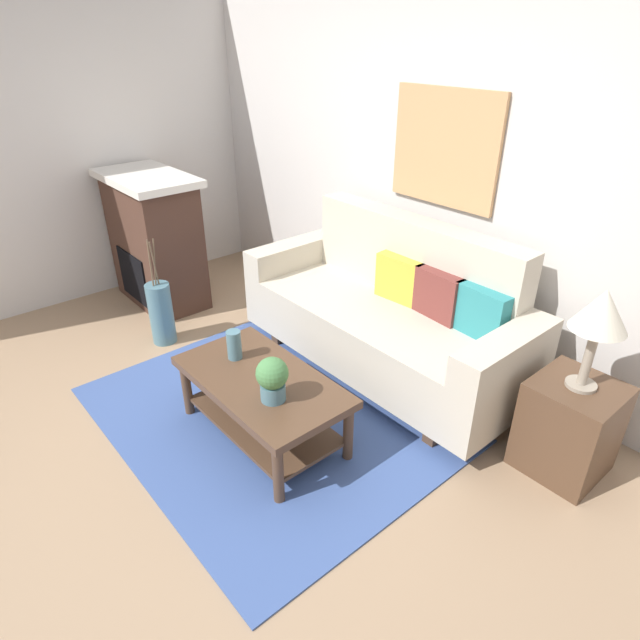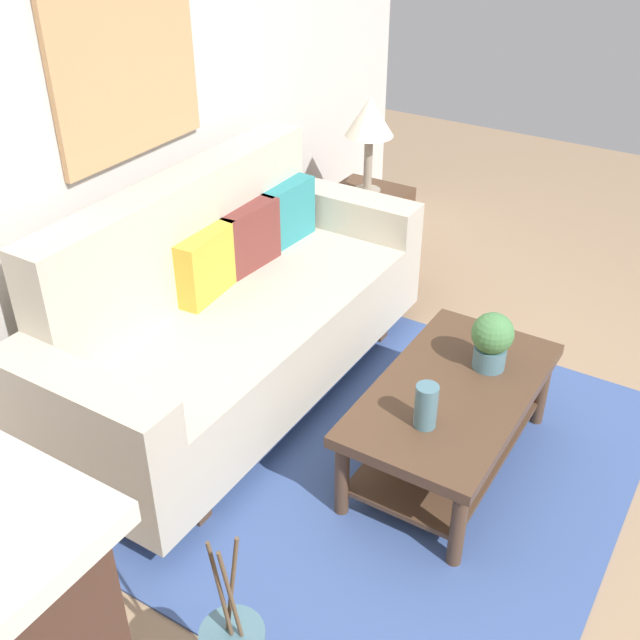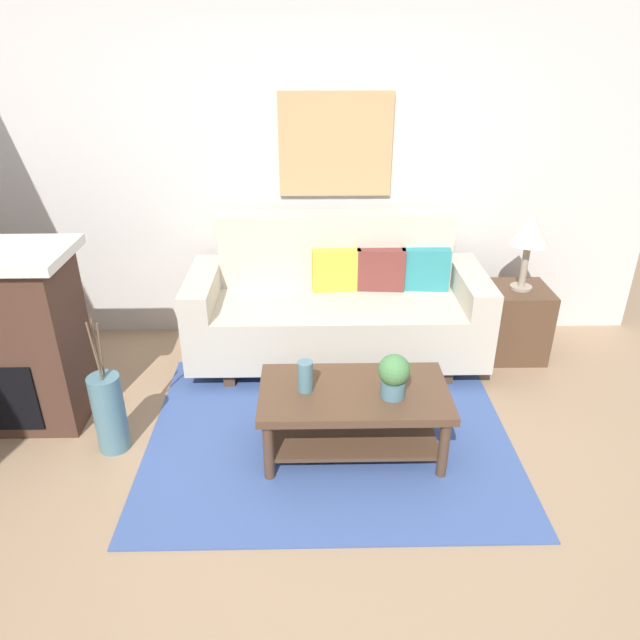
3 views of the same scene
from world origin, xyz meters
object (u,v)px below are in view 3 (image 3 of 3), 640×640
(potted_plant_tabletop, at_px, (394,375))
(side_table, at_px, (515,322))
(table_lamp, at_px, (530,233))
(framed_painting, at_px, (336,145))
(fireplace, at_px, (2,338))
(couch, at_px, (337,307))
(throw_pillow_maroon, at_px, (381,269))
(tabletop_vase, at_px, (305,376))
(throw_pillow_mustard, at_px, (336,270))
(floor_vase, at_px, (109,413))
(throw_pillow_teal, at_px, (425,269))
(coffee_table, at_px, (354,406))

(potted_plant_tabletop, relative_size, side_table, 0.47)
(table_lamp, xyz_separation_m, framed_painting, (-1.38, 0.44, 0.54))
(fireplace, bearing_deg, potted_plant_tabletop, -10.85)
(table_lamp, bearing_deg, fireplace, -167.78)
(couch, bearing_deg, side_table, 0.95)
(throw_pillow_maroon, distance_m, tabletop_vase, 1.38)
(tabletop_vase, height_order, table_lamp, table_lamp)
(throw_pillow_mustard, height_order, floor_vase, throw_pillow_mustard)
(throw_pillow_mustard, bearing_deg, floor_vase, -139.45)
(couch, distance_m, throw_pillow_teal, 0.72)
(framed_painting, bearing_deg, couch, -90.00)
(couch, distance_m, potted_plant_tabletop, 1.23)
(side_table, height_order, floor_vase, side_table)
(table_lamp, bearing_deg, tabletop_vase, -144.68)
(fireplace, bearing_deg, throw_pillow_maroon, 19.35)
(potted_plant_tabletop, bearing_deg, throw_pillow_maroon, 86.99)
(throw_pillow_mustard, height_order, throw_pillow_teal, same)
(potted_plant_tabletop, height_order, fireplace, fireplace)
(coffee_table, xyz_separation_m, tabletop_vase, (-0.28, 0.00, 0.21))
(throw_pillow_teal, distance_m, potted_plant_tabletop, 1.38)
(coffee_table, distance_m, fireplace, 2.21)
(couch, xyz_separation_m, throw_pillow_teal, (0.67, 0.13, 0.25))
(throw_pillow_maroon, relative_size, floor_vase, 0.72)
(side_table, distance_m, floor_vase, 2.99)
(couch, bearing_deg, coffee_table, -87.38)
(throw_pillow_maroon, relative_size, side_table, 0.64)
(coffee_table, bearing_deg, floor_vase, 178.06)
(framed_painting, bearing_deg, throw_pillow_maroon, -45.60)
(couch, relative_size, floor_vase, 4.30)
(coffee_table, xyz_separation_m, floor_vase, (-1.45, 0.05, -0.06))
(tabletop_vase, bearing_deg, couch, 78.32)
(couch, height_order, table_lamp, table_lamp)
(potted_plant_tabletop, xyz_separation_m, floor_vase, (-1.67, 0.12, -0.32))
(throw_pillow_teal, bearing_deg, framed_painting, 152.96)
(throw_pillow_mustard, bearing_deg, framed_painting, 90.00)
(coffee_table, distance_m, side_table, 1.75)
(couch, distance_m, throw_pillow_maroon, 0.44)
(potted_plant_tabletop, height_order, floor_vase, potted_plant_tabletop)
(couch, xyz_separation_m, side_table, (1.38, 0.02, -0.15))
(floor_vase, bearing_deg, tabletop_vase, -2.23)
(couch, distance_m, throw_pillow_mustard, 0.28)
(throw_pillow_teal, height_order, tabletop_vase, throw_pillow_teal)
(table_lamp, height_order, fireplace, fireplace)
(floor_vase, bearing_deg, table_lamp, 21.51)
(throw_pillow_maroon, bearing_deg, coffee_table, -102.76)
(potted_plant_tabletop, bearing_deg, side_table, 47.38)
(throw_pillow_teal, bearing_deg, throw_pillow_mustard, 180.00)
(floor_vase, bearing_deg, fireplace, 154.40)
(fireplace, bearing_deg, couch, 19.14)
(throw_pillow_maroon, bearing_deg, framed_painting, 134.40)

